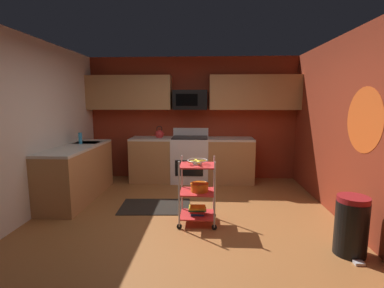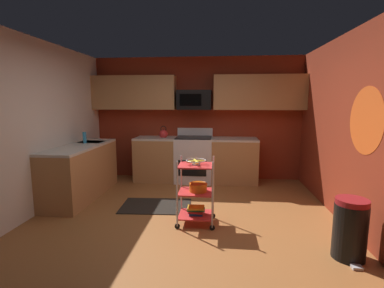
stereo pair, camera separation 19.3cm
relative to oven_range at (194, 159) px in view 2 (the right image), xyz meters
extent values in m
cube|color=#995B2D|center=(0.04, -2.10, -0.50)|extent=(4.40, 4.80, 0.04)
cube|color=maroon|center=(0.04, 0.33, 0.82)|extent=(4.52, 0.06, 2.60)
cube|color=silver|center=(-2.19, -2.10, 0.82)|extent=(0.06, 4.80, 2.60)
cube|color=maroon|center=(2.27, -2.10, 0.82)|extent=(0.06, 4.80, 2.60)
cylinder|color=#E5591E|center=(2.23, -2.32, 0.97)|extent=(0.00, 0.80, 0.80)
cube|color=#B27F4C|center=(0.04, 0.00, -0.04)|extent=(2.54, 0.60, 0.88)
cube|color=beige|center=(0.04, 0.00, 0.42)|extent=(2.54, 0.60, 0.04)
cube|color=#B27F4C|center=(-1.86, -1.20, -0.04)|extent=(0.60, 1.79, 0.88)
cube|color=beige|center=(-1.86, -1.20, 0.42)|extent=(0.60, 1.79, 0.04)
cube|color=#B7BABC|center=(-1.86, -0.75, 0.36)|extent=(0.44, 0.36, 0.16)
cube|color=white|center=(0.00, 0.00, -0.02)|extent=(0.76, 0.64, 0.92)
cube|color=black|center=(0.00, -0.33, -0.13)|extent=(0.56, 0.01, 0.32)
cube|color=white|center=(0.00, 0.29, 0.53)|extent=(0.76, 0.06, 0.18)
cube|color=black|center=(0.00, 0.00, 0.45)|extent=(0.72, 0.60, 0.02)
cube|color=#B27F4C|center=(-1.28, 0.13, 1.37)|extent=(1.76, 0.33, 0.70)
cube|color=#B27F4C|center=(1.32, 0.13, 1.37)|extent=(1.84, 0.33, 0.70)
cube|color=black|center=(0.00, 0.11, 1.22)|extent=(0.70, 0.38, 0.40)
cube|color=black|center=(-0.06, -0.09, 1.22)|extent=(0.44, 0.01, 0.24)
cylinder|color=silver|center=(-0.01, -2.30, 0.00)|extent=(0.02, 0.02, 0.88)
cylinder|color=black|center=(-0.01, -2.30, -0.44)|extent=(0.07, 0.02, 0.07)
cylinder|color=silver|center=(0.46, -2.30, 0.00)|extent=(0.02, 0.02, 0.88)
cylinder|color=black|center=(0.46, -2.30, -0.44)|extent=(0.07, 0.02, 0.07)
cylinder|color=silver|center=(-0.01, -1.91, 0.00)|extent=(0.02, 0.02, 0.88)
cylinder|color=black|center=(-0.01, -1.91, -0.44)|extent=(0.07, 0.02, 0.07)
cylinder|color=silver|center=(0.46, -1.91, 0.00)|extent=(0.02, 0.02, 0.88)
cylinder|color=black|center=(0.46, -1.91, -0.44)|extent=(0.07, 0.02, 0.07)
cube|color=red|center=(0.23, -2.11, -0.36)|extent=(0.47, 0.39, 0.02)
cube|color=red|center=(0.23, -2.11, -0.03)|extent=(0.47, 0.39, 0.02)
cube|color=red|center=(0.23, -2.11, 0.34)|extent=(0.47, 0.39, 0.02)
torus|color=silver|center=(0.23, -2.11, 0.41)|extent=(0.27, 0.27, 0.01)
cylinder|color=silver|center=(0.23, -2.11, 0.36)|extent=(0.12, 0.12, 0.02)
ellipsoid|color=yellow|center=(0.27, -2.09, 0.40)|extent=(0.17, 0.09, 0.04)
ellipsoid|color=yellow|center=(0.21, -2.06, 0.40)|extent=(0.09, 0.17, 0.04)
ellipsoid|color=yellow|center=(0.18, -2.12, 0.40)|extent=(0.17, 0.09, 0.04)
ellipsoid|color=yellow|center=(0.24, -2.15, 0.40)|extent=(0.09, 0.17, 0.04)
cylinder|color=orange|center=(0.25, -2.11, 0.04)|extent=(0.24, 0.24, 0.11)
torus|color=orange|center=(0.25, -2.11, 0.09)|extent=(0.25, 0.25, 0.01)
cube|color=#1E4C8C|center=(0.23, -2.11, -0.33)|extent=(0.19, 0.16, 0.03)
cube|color=#B22626|center=(0.23, -2.11, -0.31)|extent=(0.20, 0.17, 0.03)
cube|color=#26723F|center=(0.23, -2.11, -0.28)|extent=(0.25, 0.14, 0.03)
cube|color=gold|center=(0.23, -2.11, -0.25)|extent=(0.23, 0.17, 0.03)
sphere|color=red|center=(-0.64, 0.00, 0.51)|extent=(0.18, 0.18, 0.18)
sphere|color=black|center=(-0.64, 0.00, 0.60)|extent=(0.03, 0.03, 0.03)
cone|color=red|center=(-0.56, 0.00, 0.53)|extent=(0.09, 0.04, 0.06)
torus|color=black|center=(-0.64, 0.00, 0.63)|extent=(0.12, 0.01, 0.12)
cylinder|color=#2D8CBF|center=(-1.91, -0.92, 0.54)|extent=(0.06, 0.06, 0.20)
cylinder|color=black|center=(1.94, -2.82, -0.18)|extent=(0.34, 0.34, 0.60)
cylinder|color=maroon|center=(1.94, -2.82, 0.15)|extent=(0.33, 0.33, 0.06)
cube|color=#B2B2B7|center=(1.94, -3.03, -0.46)|extent=(0.10, 0.08, 0.03)
cube|color=black|center=(-0.47, -1.53, -0.47)|extent=(1.14, 0.76, 0.01)
camera|label=1|loc=(0.35, -5.85, 1.20)|focal=26.62mm
camera|label=2|loc=(0.54, -5.83, 1.20)|focal=26.62mm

